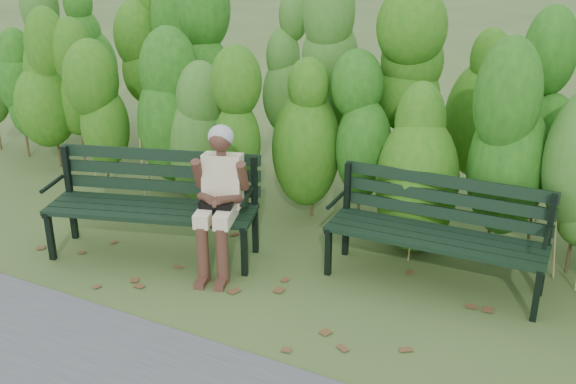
% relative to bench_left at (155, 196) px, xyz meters
% --- Properties ---
extents(ground, '(80.00, 80.00, 0.00)m').
position_rel_bench_left_xyz_m(ground, '(1.26, -0.09, -0.57)').
color(ground, '#3D5125').
extents(hedge_band, '(11.04, 1.67, 2.42)m').
position_rel_bench_left_xyz_m(hedge_band, '(1.26, 1.77, 0.69)').
color(hedge_band, '#47381E').
rests_on(hedge_band, ground).
extents(leaf_litter, '(5.67, 2.03, 0.01)m').
position_rel_bench_left_xyz_m(leaf_litter, '(1.24, -0.07, -0.56)').
color(leaf_litter, brown).
rests_on(leaf_litter, ground).
extents(bench_left, '(2.02, 1.19, 0.96)m').
position_rel_bench_left_xyz_m(bench_left, '(0.00, 0.00, 0.00)').
color(bench_left, black).
rests_on(bench_left, ground).
extents(bench_right, '(1.86, 0.67, 0.92)m').
position_rel_bench_left_xyz_m(bench_right, '(2.49, 0.67, -0.03)').
color(bench_right, black).
rests_on(bench_right, ground).
extents(seated_woman, '(0.55, 0.78, 1.30)m').
position_rel_bench_left_xyz_m(seated_woman, '(0.70, 0.02, 0.18)').
color(seated_woman, beige).
rests_on(seated_woman, ground).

